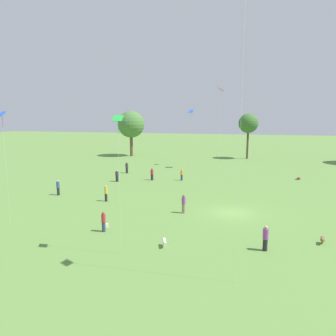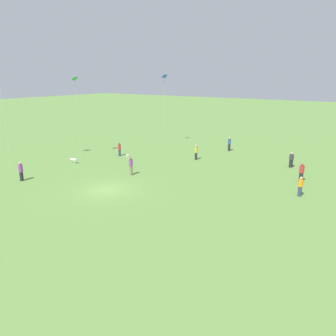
{
  "view_description": "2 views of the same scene",
  "coord_description": "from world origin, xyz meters",
  "px_view_note": "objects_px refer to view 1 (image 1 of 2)",
  "views": [
    {
      "loc": [
        1.16,
        -30.71,
        9.41
      ],
      "look_at": [
        -6.8,
        2.1,
        3.74
      ],
      "focal_mm": 35.0,
      "sensor_mm": 36.0,
      "label": 1
    },
    {
      "loc": [
        18.79,
        19.25,
        9.34
      ],
      "look_at": [
        -4.18,
        3.47,
        1.51
      ],
      "focal_mm": 35.0,
      "sensor_mm": 36.0,
      "label": 2
    }
  ],
  "objects_px": {
    "person_3": "(58,188)",
    "person_4": "(182,175)",
    "dog_0": "(322,239)",
    "picnic_bag_0": "(299,179)",
    "kite_6": "(221,92)",
    "person_7": "(117,176)",
    "person_10": "(265,238)",
    "kite_2": "(2,121)",
    "kite_3": "(118,127)",
    "person_2": "(152,174)",
    "kite_5": "(191,114)",
    "person_5": "(184,204)",
    "person_9": "(127,168)",
    "dog_1": "(164,242)",
    "picnic_bag_1": "(106,225)",
    "person_6": "(106,193)",
    "person_1": "(104,221)"
  },
  "relations": [
    {
      "from": "person_3",
      "to": "dog_1",
      "type": "distance_m",
      "value": 19.5
    },
    {
      "from": "person_5",
      "to": "kite_6",
      "type": "bearing_deg",
      "value": 44.49
    },
    {
      "from": "person_9",
      "to": "kite_3",
      "type": "distance_m",
      "value": 31.42
    },
    {
      "from": "person_9",
      "to": "dog_1",
      "type": "xyz_separation_m",
      "value": [
        12.96,
        -26.79,
        -0.47
      ]
    },
    {
      "from": "person_5",
      "to": "picnic_bag_0",
      "type": "relative_size",
      "value": 4.23
    },
    {
      "from": "kite_5",
      "to": "dog_1",
      "type": "relative_size",
      "value": 11.84
    },
    {
      "from": "person_4",
      "to": "picnic_bag_0",
      "type": "xyz_separation_m",
      "value": [
        16.23,
        4.43,
        -0.66
      ]
    },
    {
      "from": "person_3",
      "to": "kite_6",
      "type": "relative_size",
      "value": 0.13
    },
    {
      "from": "kite_2",
      "to": "picnic_bag_0",
      "type": "bearing_deg",
      "value": 107.14
    },
    {
      "from": "person_1",
      "to": "person_6",
      "type": "height_order",
      "value": "person_6"
    },
    {
      "from": "person_3",
      "to": "kite_6",
      "type": "bearing_deg",
      "value": 61.23
    },
    {
      "from": "person_3",
      "to": "person_5",
      "type": "height_order",
      "value": "person_5"
    },
    {
      "from": "kite_5",
      "to": "picnic_bag_1",
      "type": "height_order",
      "value": "kite_5"
    },
    {
      "from": "dog_0",
      "to": "picnic_bag_0",
      "type": "height_order",
      "value": "dog_0"
    },
    {
      "from": "person_7",
      "to": "dog_1",
      "type": "relative_size",
      "value": 1.94
    },
    {
      "from": "person_10",
      "to": "picnic_bag_1",
      "type": "distance_m",
      "value": 12.82
    },
    {
      "from": "person_6",
      "to": "kite_2",
      "type": "distance_m",
      "value": 12.59
    },
    {
      "from": "kite_2",
      "to": "kite_3",
      "type": "distance_m",
      "value": 12.65
    },
    {
      "from": "person_4",
      "to": "person_5",
      "type": "height_order",
      "value": "person_5"
    },
    {
      "from": "person_10",
      "to": "person_9",
      "type": "bearing_deg",
      "value": -10.75
    },
    {
      "from": "person_3",
      "to": "dog_0",
      "type": "xyz_separation_m",
      "value": [
        26.72,
        -8.39,
        -0.54
      ]
    },
    {
      "from": "person_6",
      "to": "picnic_bag_0",
      "type": "xyz_separation_m",
      "value": [
        21.98,
        17.32,
        -0.73
      ]
    },
    {
      "from": "kite_6",
      "to": "person_2",
      "type": "bearing_deg",
      "value": 178.84
    },
    {
      "from": "person_5",
      "to": "kite_3",
      "type": "xyz_separation_m",
      "value": [
        -2.35,
        -10.04,
        7.67
      ]
    },
    {
      "from": "person_7",
      "to": "person_10",
      "type": "height_order",
      "value": "person_10"
    },
    {
      "from": "picnic_bag_0",
      "to": "picnic_bag_1",
      "type": "relative_size",
      "value": 1.0
    },
    {
      "from": "person_4",
      "to": "dog_1",
      "type": "bearing_deg",
      "value": 117.69
    },
    {
      "from": "person_2",
      "to": "kite_5",
      "type": "xyz_separation_m",
      "value": [
        3.07,
        14.18,
        8.46
      ]
    },
    {
      "from": "person_9",
      "to": "person_10",
      "type": "bearing_deg",
      "value": 48.97
    },
    {
      "from": "person_10",
      "to": "kite_3",
      "type": "relative_size",
      "value": 0.19
    },
    {
      "from": "person_3",
      "to": "picnic_bag_0",
      "type": "relative_size",
      "value": 4.21
    },
    {
      "from": "person_6",
      "to": "kite_6",
      "type": "height_order",
      "value": "kite_6"
    },
    {
      "from": "person_9",
      "to": "kite_6",
      "type": "bearing_deg",
      "value": 128.19
    },
    {
      "from": "person_2",
      "to": "kite_5",
      "type": "bearing_deg",
      "value": -32.88
    },
    {
      "from": "person_4",
      "to": "person_9",
      "type": "xyz_separation_m",
      "value": [
        -9.57,
        3.51,
        0.04
      ]
    },
    {
      "from": "person_3",
      "to": "person_4",
      "type": "xyz_separation_m",
      "value": [
        12.28,
        11.69,
        -0.07
      ]
    },
    {
      "from": "person_2",
      "to": "kite_5",
      "type": "distance_m",
      "value": 16.79
    },
    {
      "from": "kite_5",
      "to": "picnic_bag_1",
      "type": "relative_size",
      "value": 23.47
    },
    {
      "from": "person_3",
      "to": "person_9",
      "type": "xyz_separation_m",
      "value": [
        2.71,
        15.19,
        -0.03
      ]
    },
    {
      "from": "person_7",
      "to": "kite_2",
      "type": "height_order",
      "value": "kite_2"
    },
    {
      "from": "picnic_bag_1",
      "to": "person_6",
      "type": "bearing_deg",
      "value": 114.31
    },
    {
      "from": "person_2",
      "to": "kite_6",
      "type": "relative_size",
      "value": 0.13
    },
    {
      "from": "person_9",
      "to": "picnic_bag_0",
      "type": "relative_size",
      "value": 4.15
    },
    {
      "from": "picnic_bag_0",
      "to": "kite_6",
      "type": "bearing_deg",
      "value": 152.73
    },
    {
      "from": "person_6",
      "to": "person_7",
      "type": "height_order",
      "value": "person_6"
    },
    {
      "from": "person_4",
      "to": "picnic_bag_0",
      "type": "bearing_deg",
      "value": -145.31
    },
    {
      "from": "person_10",
      "to": "person_2",
      "type": "bearing_deg",
      "value": -14.4
    },
    {
      "from": "person_4",
      "to": "person_9",
      "type": "bearing_deg",
      "value": -0.71
    },
    {
      "from": "kite_5",
      "to": "kite_2",
      "type": "bearing_deg",
      "value": -44.62
    },
    {
      "from": "kite_3",
      "to": "kite_5",
      "type": "distance_m",
      "value": 38.49
    }
  ]
}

